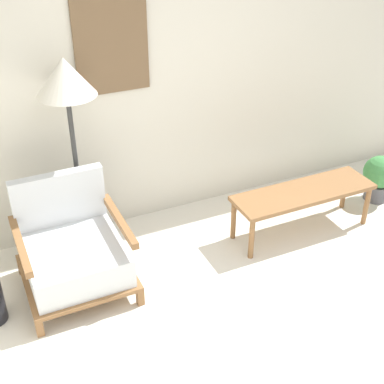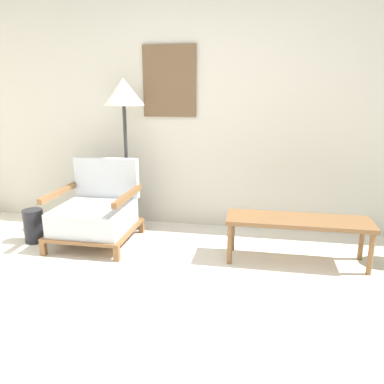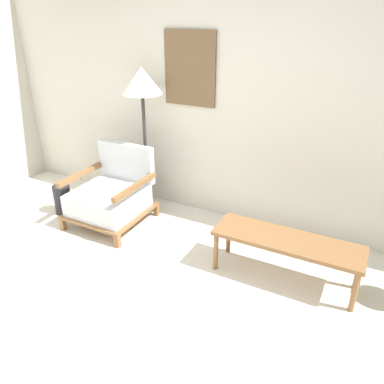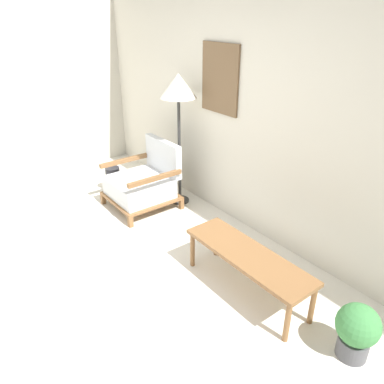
{
  "view_description": "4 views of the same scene",
  "coord_description": "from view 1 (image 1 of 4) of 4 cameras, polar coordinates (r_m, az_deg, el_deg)",
  "views": [
    {
      "loc": [
        -1.59,
        -1.74,
        2.66
      ],
      "look_at": [
        -0.13,
        1.41,
        0.55
      ],
      "focal_mm": 50.0,
      "sensor_mm": 36.0,
      "label": 1
    },
    {
      "loc": [
        0.48,
        -1.87,
        1.44
      ],
      "look_at": [
        -0.13,
        1.41,
        0.55
      ],
      "focal_mm": 35.0,
      "sensor_mm": 36.0,
      "label": 2
    },
    {
      "loc": [
        1.31,
        -1.37,
        2.09
      ],
      "look_at": [
        -0.13,
        1.41,
        0.55
      ],
      "focal_mm": 35.0,
      "sensor_mm": 36.0,
      "label": 3
    },
    {
      "loc": [
        2.57,
        -0.64,
        2.23
      ],
      "look_at": [
        -0.13,
        1.41,
        0.55
      ],
      "focal_mm": 35.0,
      "sensor_mm": 36.0,
      "label": 4
    }
  ],
  "objects": [
    {
      "name": "coffee_table",
      "position": [
        4.5,
        11.8,
        -0.36
      ],
      "size": [
        1.22,
        0.37,
        0.4
      ],
      "color": "brown",
      "rests_on": "ground_plane"
    },
    {
      "name": "potted_plant",
      "position": [
        5.19,
        19.34,
        1.6
      ],
      "size": [
        0.3,
        0.3,
        0.44
      ],
      "color": "#4C4C51",
      "rests_on": "ground_plane"
    },
    {
      "name": "floor_lamp",
      "position": [
        3.83,
        -13.29,
        10.99
      ],
      "size": [
        0.42,
        0.42,
        1.58
      ],
      "color": "#2D2D2D",
      "rests_on": "ground_plane"
    },
    {
      "name": "wall_back",
      "position": [
        4.35,
        -2.38,
        13.75
      ],
      "size": [
        8.0,
        0.09,
        2.7
      ],
      "color": "beige",
      "rests_on": "ground_plane"
    },
    {
      "name": "armchair",
      "position": [
        3.94,
        -12.54,
        -6.21
      ],
      "size": [
        0.76,
        0.76,
        0.79
      ],
      "color": "brown",
      "rests_on": "ground_plane"
    },
    {
      "name": "ground_plane",
      "position": [
        3.55,
        12.07,
        -18.1
      ],
      "size": [
        14.0,
        14.0,
        0.0
      ],
      "primitive_type": "plane",
      "color": "silver"
    }
  ]
}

